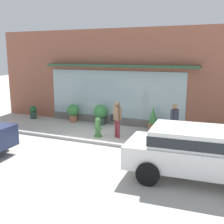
% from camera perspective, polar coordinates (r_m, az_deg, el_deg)
% --- Properties ---
extents(ground_plane, '(60.00, 60.00, 0.00)m').
position_cam_1_polar(ground_plane, '(11.48, -4.33, -5.93)').
color(ground_plane, '#B2AFA8').
extents(curb_strip, '(14.00, 0.24, 0.12)m').
position_cam_1_polar(curb_strip, '(11.29, -4.81, -5.92)').
color(curb_strip, '#B2B2AD').
rests_on(curb_strip, ground_plane).
extents(storefront, '(14.00, 0.81, 4.72)m').
position_cam_1_polar(storefront, '(13.89, 1.59, 6.91)').
color(storefront, '#935642').
rests_on(storefront, ground_plane).
extents(fire_hydrant, '(0.41, 0.38, 0.85)m').
position_cam_1_polar(fire_hydrant, '(11.90, -2.92, -3.16)').
color(fire_hydrant, '#4C8C47').
rests_on(fire_hydrant, ground_plane).
extents(pedestrian_with_handbag, '(0.59, 0.36, 1.55)m').
position_cam_1_polar(pedestrian_with_handbag, '(11.67, 1.02, -1.09)').
color(pedestrian_with_handbag, '#8E333D').
rests_on(pedestrian_with_handbag, ground_plane).
extents(pedestrian_passerby, '(0.29, 0.46, 1.61)m').
position_cam_1_polar(pedestrian_passerby, '(11.13, 12.69, -1.76)').
color(pedestrian_passerby, '#232328').
rests_on(pedestrian_passerby, ground_plane).
extents(parked_car_white, '(4.20, 2.15, 1.47)m').
position_cam_1_polar(parked_car_white, '(8.21, 17.03, -7.49)').
color(parked_car_white, white).
rests_on(parked_car_white, ground_plane).
extents(potted_plant_window_left, '(0.46, 0.46, 0.58)m').
position_cam_1_polar(potted_plant_window_left, '(12.70, 20.19, -3.50)').
color(potted_plant_window_left, '#9E6042').
rests_on(potted_plant_window_left, ground_plane).
extents(potted_plant_by_entrance, '(0.69, 0.69, 1.03)m').
position_cam_1_polar(potted_plant_by_entrance, '(13.88, -2.41, -0.31)').
color(potted_plant_by_entrance, '#33473D').
rests_on(potted_plant_by_entrance, ground_plane).
extents(potted_plant_window_center, '(0.46, 0.46, 1.15)m').
position_cam_1_polar(potted_plant_window_center, '(12.86, 8.43, -1.55)').
color(potted_plant_window_center, '#9E6042').
rests_on(potted_plant_window_center, ground_plane).
extents(potted_plant_corner_tall, '(0.63, 0.63, 0.94)m').
position_cam_1_polar(potted_plant_corner_tall, '(14.59, -8.03, 0.03)').
color(potted_plant_corner_tall, '#9E6042').
rests_on(potted_plant_corner_tall, ground_plane).
extents(potted_plant_near_hydrant, '(0.38, 0.38, 0.70)m').
position_cam_1_polar(potted_plant_near_hydrant, '(15.88, -15.89, -0.02)').
color(potted_plant_near_hydrant, '#33473D').
rests_on(potted_plant_near_hydrant, ground_plane).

